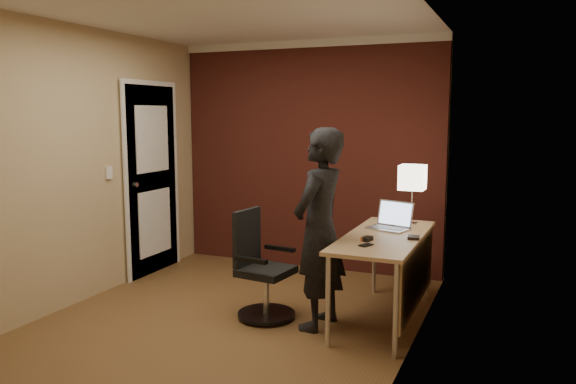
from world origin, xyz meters
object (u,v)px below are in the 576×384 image
object	(u,v)px
desk	(393,251)
person	(319,229)
laptop	(392,221)
wallet	(414,238)
desk_lamp	(412,178)
office_chair	(260,272)
mouse	(367,239)
phone	(366,245)

from	to	relation	value
desk	person	world-z (taller)	person
laptop	wallet	world-z (taller)	laptop
laptop	desk_lamp	bearing A→B (deg)	64.80
office_chair	person	bearing A→B (deg)	-0.79
mouse	person	world-z (taller)	person
laptop	mouse	size ratio (longest dim) A/B	3.92
wallet	person	xyz separation A→B (m)	(-0.70, -0.28, 0.07)
mouse	wallet	bearing A→B (deg)	46.70
person	phone	bearing A→B (deg)	83.79
wallet	desk_lamp	bearing A→B (deg)	102.42
mouse	wallet	distance (m)	0.39
desk_lamp	person	bearing A→B (deg)	-123.21
mouse	office_chair	bearing A→B (deg)	-162.37
desk_lamp	mouse	world-z (taller)	desk_lamp
mouse	phone	distance (m)	0.17
desk_lamp	phone	xyz separation A→B (m)	(-0.16, -0.96, -0.41)
desk	person	size ratio (longest dim) A/B	0.93
person	office_chair	bearing A→B (deg)	-83.46
mouse	office_chair	world-z (taller)	office_chair
mouse	desk	bearing A→B (deg)	73.95
desk	office_chair	bearing A→B (deg)	-163.00
desk	wallet	bearing A→B (deg)	-16.96
desk_lamp	mouse	xyz separation A→B (m)	(-0.19, -0.80, -0.40)
mouse	phone	xyz separation A→B (m)	(0.04, -0.16, -0.01)
wallet	office_chair	size ratio (longest dim) A/B	0.12
desk	mouse	bearing A→B (deg)	-119.92
laptop	office_chair	xyz separation A→B (m)	(-0.97, -0.60, -0.40)
desk_lamp	wallet	bearing A→B (deg)	-77.58
desk_lamp	person	world-z (taller)	person
desk	phone	xyz separation A→B (m)	(-0.12, -0.43, 0.13)
desk_lamp	desk	bearing A→B (deg)	-94.63
desk	laptop	distance (m)	0.35
laptop	office_chair	world-z (taller)	laptop
desk	office_chair	world-z (taller)	office_chair
mouse	phone	size ratio (longest dim) A/B	0.87
desk	phone	bearing A→B (deg)	-105.12
office_chair	person	size ratio (longest dim) A/B	0.56
phone	desk_lamp	bearing A→B (deg)	103.71
wallet	person	size ratio (longest dim) A/B	0.07
mouse	phone	world-z (taller)	mouse
office_chair	wallet	bearing A→B (deg)	12.36
desk_lamp	wallet	distance (m)	0.73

